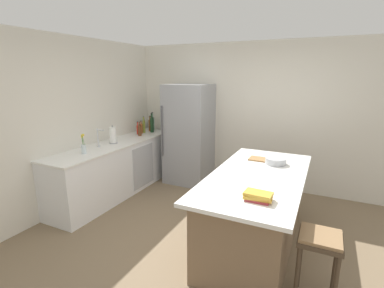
{
  "coord_description": "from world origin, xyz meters",
  "views": [
    {
      "loc": [
        1.1,
        -2.82,
        2.04
      ],
      "look_at": [
        -0.72,
        0.94,
        1.0
      ],
      "focal_mm": 26.29,
      "sensor_mm": 36.0,
      "label": 1
    }
  ],
  "objects_px": {
    "hot_sauce_bottle": "(138,129)",
    "mixing_bowl": "(276,161)",
    "refrigerator": "(189,134)",
    "vinegar_bottle": "(141,128)",
    "whiskey_bottle": "(150,125)",
    "syrup_bottle": "(140,130)",
    "paper_towel_roll": "(113,135)",
    "bar_stool": "(319,248)",
    "sink_faucet": "(98,137)",
    "gin_bottle": "(153,123)",
    "kitchen_island": "(256,210)",
    "olive_oil_bottle": "(144,126)",
    "wine_bottle": "(152,124)",
    "cookbook_stack": "(258,196)",
    "cutting_board": "(262,159)",
    "flower_vase": "(83,147)"
  },
  "relations": [
    {
      "from": "hot_sauce_bottle",
      "to": "mixing_bowl",
      "type": "distance_m",
      "value": 2.83
    },
    {
      "from": "refrigerator",
      "to": "vinegar_bottle",
      "type": "height_order",
      "value": "refrigerator"
    },
    {
      "from": "whiskey_bottle",
      "to": "syrup_bottle",
      "type": "xyz_separation_m",
      "value": [
        0.08,
        -0.48,
        -0.02
      ]
    },
    {
      "from": "refrigerator",
      "to": "paper_towel_roll",
      "type": "height_order",
      "value": "refrigerator"
    },
    {
      "from": "bar_stool",
      "to": "mixing_bowl",
      "type": "height_order",
      "value": "mixing_bowl"
    },
    {
      "from": "sink_faucet",
      "to": "gin_bottle",
      "type": "height_order",
      "value": "gin_bottle"
    },
    {
      "from": "kitchen_island",
      "to": "mixing_bowl",
      "type": "bearing_deg",
      "value": 76.67
    },
    {
      "from": "kitchen_island",
      "to": "hot_sauce_bottle",
      "type": "xyz_separation_m",
      "value": [
        -2.61,
        1.25,
        0.54
      ]
    },
    {
      "from": "olive_oil_bottle",
      "to": "sink_faucet",
      "type": "bearing_deg",
      "value": -89.24
    },
    {
      "from": "wine_bottle",
      "to": "cookbook_stack",
      "type": "xyz_separation_m",
      "value": [
        2.64,
        -2.22,
        -0.11
      ]
    },
    {
      "from": "syrup_bottle",
      "to": "cutting_board",
      "type": "height_order",
      "value": "syrup_bottle"
    },
    {
      "from": "mixing_bowl",
      "to": "flower_vase",
      "type": "bearing_deg",
      "value": -164.97
    },
    {
      "from": "refrigerator",
      "to": "olive_oil_bottle",
      "type": "height_order",
      "value": "refrigerator"
    },
    {
      "from": "wine_bottle",
      "to": "paper_towel_roll",
      "type": "bearing_deg",
      "value": -93.95
    },
    {
      "from": "paper_towel_roll",
      "to": "kitchen_island",
      "type": "bearing_deg",
      "value": -10.47
    },
    {
      "from": "sink_faucet",
      "to": "vinegar_bottle",
      "type": "height_order",
      "value": "sink_faucet"
    },
    {
      "from": "whiskey_bottle",
      "to": "cutting_board",
      "type": "height_order",
      "value": "whiskey_bottle"
    },
    {
      "from": "vinegar_bottle",
      "to": "syrup_bottle",
      "type": "height_order",
      "value": "syrup_bottle"
    },
    {
      "from": "gin_bottle",
      "to": "cutting_board",
      "type": "height_order",
      "value": "gin_bottle"
    },
    {
      "from": "refrigerator",
      "to": "cutting_board",
      "type": "distance_m",
      "value": 1.88
    },
    {
      "from": "sink_faucet",
      "to": "flower_vase",
      "type": "xyz_separation_m",
      "value": [
        0.08,
        -0.39,
        -0.06
      ]
    },
    {
      "from": "vinegar_bottle",
      "to": "hot_sauce_bottle",
      "type": "relative_size",
      "value": 1.01
    },
    {
      "from": "refrigerator",
      "to": "hot_sauce_bottle",
      "type": "bearing_deg",
      "value": -161.09
    },
    {
      "from": "sink_faucet",
      "to": "cutting_board",
      "type": "height_order",
      "value": "sink_faucet"
    },
    {
      "from": "olive_oil_bottle",
      "to": "syrup_bottle",
      "type": "bearing_deg",
      "value": -70.6
    },
    {
      "from": "kitchen_island",
      "to": "flower_vase",
      "type": "distance_m",
      "value": 2.57
    },
    {
      "from": "vinegar_bottle",
      "to": "mixing_bowl",
      "type": "height_order",
      "value": "vinegar_bottle"
    },
    {
      "from": "olive_oil_bottle",
      "to": "cutting_board",
      "type": "relative_size",
      "value": 0.97
    },
    {
      "from": "hot_sauce_bottle",
      "to": "olive_oil_bottle",
      "type": "bearing_deg",
      "value": 85.77
    },
    {
      "from": "wine_bottle",
      "to": "cookbook_stack",
      "type": "height_order",
      "value": "wine_bottle"
    },
    {
      "from": "bar_stool",
      "to": "olive_oil_bottle",
      "type": "xyz_separation_m",
      "value": [
        -3.31,
        2.1,
        0.48
      ]
    },
    {
      "from": "paper_towel_roll",
      "to": "syrup_bottle",
      "type": "bearing_deg",
      "value": 85.76
    },
    {
      "from": "refrigerator",
      "to": "mixing_bowl",
      "type": "height_order",
      "value": "refrigerator"
    },
    {
      "from": "refrigerator",
      "to": "whiskey_bottle",
      "type": "xyz_separation_m",
      "value": [
        -0.91,
        0.06,
        0.1
      ]
    },
    {
      "from": "syrup_bottle",
      "to": "hot_sauce_bottle",
      "type": "bearing_deg",
      "value": 139.06
    },
    {
      "from": "refrigerator",
      "to": "whiskey_bottle",
      "type": "distance_m",
      "value": 0.92
    },
    {
      "from": "gin_bottle",
      "to": "cookbook_stack",
      "type": "relative_size",
      "value": 1.39
    },
    {
      "from": "whiskey_bottle",
      "to": "kitchen_island",
      "type": "bearing_deg",
      "value": -32.21
    },
    {
      "from": "mixing_bowl",
      "to": "kitchen_island",
      "type": "bearing_deg",
      "value": -103.33
    },
    {
      "from": "gin_bottle",
      "to": "vinegar_bottle",
      "type": "bearing_deg",
      "value": -91.98
    },
    {
      "from": "mixing_bowl",
      "to": "cutting_board",
      "type": "xyz_separation_m",
      "value": [
        -0.2,
        0.1,
        -0.03
      ]
    },
    {
      "from": "bar_stool",
      "to": "hot_sauce_bottle",
      "type": "height_order",
      "value": "hot_sauce_bottle"
    },
    {
      "from": "paper_towel_roll",
      "to": "wine_bottle",
      "type": "bearing_deg",
      "value": 86.05
    },
    {
      "from": "kitchen_island",
      "to": "whiskey_bottle",
      "type": "xyz_separation_m",
      "value": [
        -2.59,
        1.63,
        0.57
      ]
    },
    {
      "from": "bar_stool",
      "to": "sink_faucet",
      "type": "relative_size",
      "value": 2.31
    },
    {
      "from": "flower_vase",
      "to": "bar_stool",
      "type": "bearing_deg",
      "value": -7.92
    },
    {
      "from": "gin_bottle",
      "to": "olive_oil_bottle",
      "type": "xyz_separation_m",
      "value": [
        -0.01,
        -0.3,
        -0.01
      ]
    },
    {
      "from": "cookbook_stack",
      "to": "flower_vase",
      "type": "bearing_deg",
      "value": 169.97
    },
    {
      "from": "kitchen_island",
      "to": "cookbook_stack",
      "type": "height_order",
      "value": "cookbook_stack"
    },
    {
      "from": "sink_faucet",
      "to": "paper_towel_roll",
      "type": "height_order",
      "value": "paper_towel_roll"
    }
  ]
}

